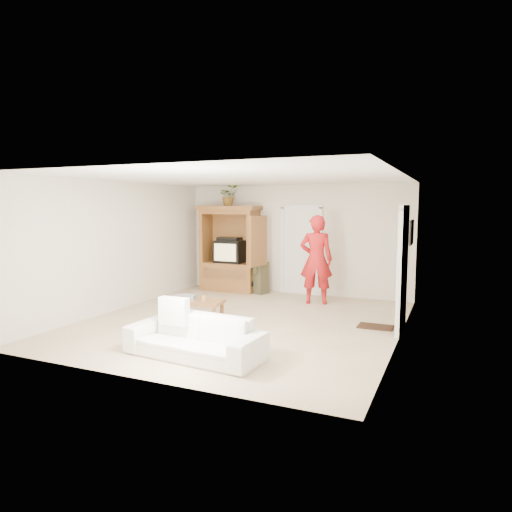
{
  "coord_description": "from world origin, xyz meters",
  "views": [
    {
      "loc": [
        3.5,
        -7.36,
        2.13
      ],
      "look_at": [
        0.02,
        0.6,
        1.15
      ],
      "focal_mm": 32.0,
      "sensor_mm": 36.0,
      "label": 1
    }
  ],
  "objects_px": {
    "armoire": "(231,254)",
    "coffee_table": "(196,303)",
    "man": "(316,260)",
    "sofa": "(194,337)"
  },
  "relations": [
    {
      "from": "armoire",
      "to": "coffee_table",
      "type": "relative_size",
      "value": 2.02
    },
    {
      "from": "man",
      "to": "coffee_table",
      "type": "xyz_separation_m",
      "value": [
        -1.63,
        -2.25,
        -0.64
      ]
    },
    {
      "from": "sofa",
      "to": "coffee_table",
      "type": "height_order",
      "value": "sofa"
    },
    {
      "from": "man",
      "to": "sofa",
      "type": "height_order",
      "value": "man"
    },
    {
      "from": "armoire",
      "to": "coffee_table",
      "type": "height_order",
      "value": "armoire"
    },
    {
      "from": "sofa",
      "to": "coffee_table",
      "type": "relative_size",
      "value": 1.9
    },
    {
      "from": "sofa",
      "to": "man",
      "type": "bearing_deg",
      "value": 86.83
    },
    {
      "from": "coffee_table",
      "to": "man",
      "type": "bearing_deg",
      "value": 46.65
    },
    {
      "from": "man",
      "to": "armoire",
      "type": "bearing_deg",
      "value": -29.36
    },
    {
      "from": "coffee_table",
      "to": "armoire",
      "type": "bearing_deg",
      "value": 96.95
    }
  ]
}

